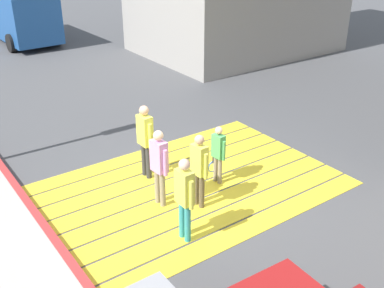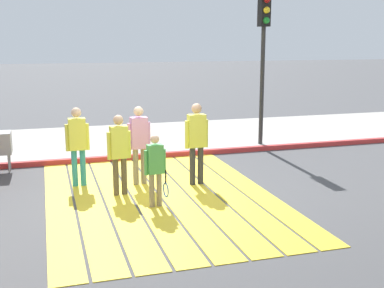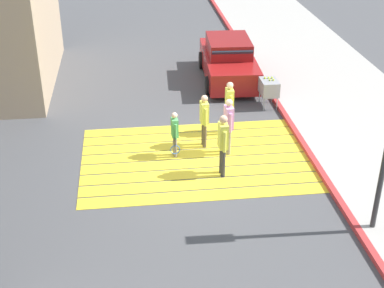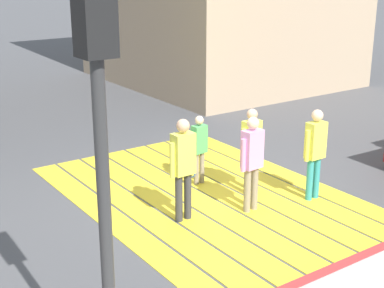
{
  "view_description": "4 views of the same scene",
  "coord_description": "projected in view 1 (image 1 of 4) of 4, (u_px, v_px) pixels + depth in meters",
  "views": [
    {
      "loc": [
        -5.19,
        -7.24,
        5.41
      ],
      "look_at": [
        0.21,
        0.29,
        0.86
      ],
      "focal_mm": 43.47,
      "sensor_mm": 36.0,
      "label": 1
    },
    {
      "loc": [
        9.08,
        -2.08,
        3.03
      ],
      "look_at": [
        0.0,
        0.66,
        1.03
      ],
      "focal_mm": 45.98,
      "sensor_mm": 36.0,
      "label": 2
    },
    {
      "loc": [
        1.74,
        13.49,
        7.74
      ],
      "look_at": [
        0.19,
        0.74,
        0.87
      ],
      "focal_mm": 51.71,
      "sensor_mm": 36.0,
      "label": 3
    },
    {
      "loc": [
        -7.79,
        5.79,
        4.15
      ],
      "look_at": [
        0.56,
        -0.04,
        0.85
      ],
      "focal_mm": 53.23,
      "sensor_mm": 36.0,
      "label": 4
    }
  ],
  "objects": [
    {
      "name": "pedestrian_adult_side",
      "position": [
        199.0,
        166.0,
        9.26
      ],
      "size": [
        0.23,
        0.48,
        1.62
      ],
      "color": "brown",
      "rests_on": "ground"
    },
    {
      "name": "pedestrian_teen_behind",
      "position": [
        145.0,
        137.0,
        10.31
      ],
      "size": [
        0.23,
        0.51,
        1.75
      ],
      "color": "#333338",
      "rests_on": "ground"
    },
    {
      "name": "van_down_street",
      "position": [
        19.0,
        15.0,
        21.79
      ],
      "size": [
        2.48,
        5.26,
        2.35
      ],
      "color": "#1E4C8C",
      "rests_on": "ground"
    },
    {
      "name": "pedestrian_adult_trailing",
      "position": [
        185.0,
        194.0,
        8.25
      ],
      "size": [
        0.22,
        0.49,
        1.68
      ],
      "color": "teal",
      "rests_on": "ground"
    },
    {
      "name": "pedestrian_child_with_racket",
      "position": [
        218.0,
        152.0,
        10.19
      ],
      "size": [
        0.29,
        0.42,
        1.37
      ],
      "color": "gray",
      "rests_on": "ground"
    },
    {
      "name": "crosswalk_stripes",
      "position": [
        192.0,
        185.0,
        10.38
      ],
      "size": [
        6.4,
        4.35,
        0.01
      ],
      "color": "yellow",
      "rests_on": "ground"
    },
    {
      "name": "pedestrian_adult_lead",
      "position": [
        159.0,
        163.0,
        9.29
      ],
      "size": [
        0.24,
        0.49,
        1.69
      ],
      "color": "gray",
      "rests_on": "ground"
    },
    {
      "name": "curb_painted",
      "position": [
        50.0,
        236.0,
        8.65
      ],
      "size": [
        0.16,
        40.0,
        0.13
      ],
      "primitive_type": "cube",
      "color": "#BC3333",
      "rests_on": "ground"
    },
    {
      "name": "ground_plane",
      "position": [
        192.0,
        186.0,
        10.38
      ],
      "size": [
        120.0,
        120.0,
        0.0
      ],
      "primitive_type": "plane",
      "color": "#4C4C4F"
    }
  ]
}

